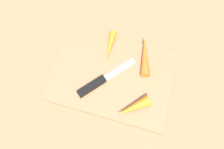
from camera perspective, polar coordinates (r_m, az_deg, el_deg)
ground_plane at (r=0.65m, az=0.00°, el=-0.41°), size 1.40×1.40×0.00m
cutting_board at (r=0.64m, az=0.00°, el=-0.20°), size 0.36×0.26×0.01m
knife at (r=0.62m, az=-4.47°, el=-2.59°), size 0.14×0.17×0.01m
carrot_shortest at (r=0.59m, az=5.73°, el=-8.84°), size 0.10×0.09×0.03m
carrot_longest at (r=0.66m, az=8.82°, el=5.14°), size 0.06×0.14×0.03m
carrot_medium at (r=0.67m, az=-0.56°, el=7.44°), size 0.03×0.11×0.02m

